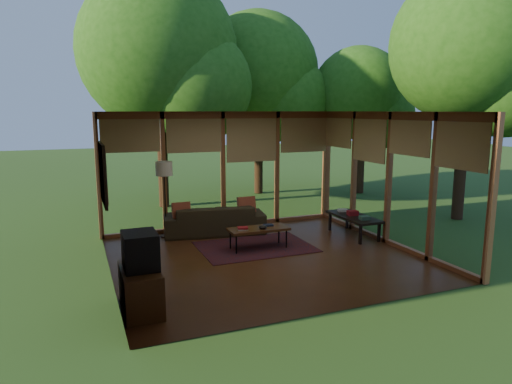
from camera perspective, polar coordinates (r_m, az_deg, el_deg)
name	(u,v)px	position (r m, az deg, el deg)	size (l,w,h in m)	color
floor	(265,258)	(8.63, 1.11, -8.22)	(5.50, 5.50, 0.00)	#5A2F17
ceiling	(265,112)	(8.19, 1.17, 10.01)	(5.50, 5.50, 0.00)	silver
wall_left	(107,197)	(7.68, -18.12, -0.63)	(0.04, 5.00, 2.70)	silver
wall_front	(339,216)	(6.13, 10.32, -2.93)	(5.50, 0.04, 2.70)	silver
window_wall_back	(223,170)	(10.63, -4.14, 2.72)	(5.50, 0.12, 2.70)	#97532F
window_wall_right	(389,179)	(9.70, 16.27, 1.63)	(0.12, 5.00, 2.70)	#97532F
exterior_lawn	(368,178)	(19.35, 13.79, 1.74)	(40.00, 40.00, 0.00)	#2F511E
tree_nw	(158,52)	(13.30, -12.10, 16.72)	(4.35, 4.35, 6.48)	#382114
tree_ne	(258,73)	(15.17, 0.19, 14.62)	(3.89, 3.89, 5.86)	#382114
tree_se	(467,46)	(12.46, 24.82, 16.24)	(3.63, 3.63, 6.06)	#382114
tree_far	(358,94)	(15.43, 12.65, 11.86)	(3.01, 3.01, 4.76)	#382114
rug	(255,247)	(9.28, -0.11, -6.86)	(2.24, 1.58, 0.01)	maroon
sofa	(214,219)	(10.23, -5.23, -3.43)	(2.22, 0.87, 0.65)	#342B1A
pillow_left	(181,212)	(9.95, -9.32, -2.44)	(0.39, 0.13, 0.39)	maroon
pillow_right	(246,206)	(10.36, -1.20, -1.75)	(0.40, 0.13, 0.40)	maroon
ct_book_lower	(243,229)	(8.90, -1.66, -4.70)	(0.19, 0.15, 0.03)	beige
ct_book_upper	(243,228)	(8.89, -1.66, -4.50)	(0.20, 0.15, 0.03)	maroon
ct_book_side	(268,225)	(9.23, 1.56, -4.16)	(0.19, 0.14, 0.03)	#151E2F
ct_bowl	(263,227)	(8.99, 0.85, -4.41)	(0.16, 0.16, 0.07)	black
media_cabinet	(140,289)	(6.60, -14.24, -11.69)	(0.50, 1.00, 0.60)	#553017
television	(140,251)	(6.42, -14.28, -7.10)	(0.45, 0.55, 0.50)	black
console_book_a	(365,218)	(9.87, 13.43, -3.17)	(0.21, 0.15, 0.08)	#37614C
console_book_b	(353,213)	(10.23, 11.98, -2.57)	(0.22, 0.16, 0.10)	maroon
console_book_c	(343,210)	(10.56, 10.77, -2.26)	(0.20, 0.15, 0.06)	beige
floor_lamp	(164,173)	(9.93, -11.42, 2.35)	(0.36, 0.36, 1.65)	black
coffee_table	(258,230)	(9.07, 0.31, -4.72)	(1.20, 0.50, 0.43)	#553017
side_console	(354,218)	(10.21, 12.12, -3.15)	(0.60, 1.40, 0.46)	black
wall_painting	(103,174)	(9.03, -18.58, 2.18)	(0.06, 1.35, 1.15)	black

